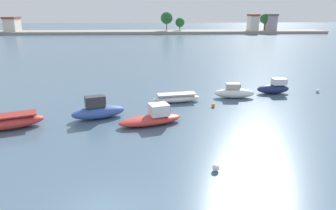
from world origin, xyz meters
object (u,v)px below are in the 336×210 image
moored_boat_3 (176,98)px  moored_boat_5 (274,88)px  mooring_buoy_0 (213,105)px  moored_boat_2 (152,118)px  moored_boat_4 (234,92)px  moored_boat_0 (9,122)px  mooring_buoy_2 (216,168)px  mooring_buoy_4 (318,91)px  moored_boat_1 (98,111)px

moored_boat_3 → moored_boat_5: bearing=4.3°
moored_boat_3 → mooring_buoy_0: (3.45, -1.89, -0.25)m
moored_boat_2 → moored_boat_4: moored_boat_2 is taller
moored_boat_4 → moored_boat_3: bearing=-165.0°
moored_boat_0 → mooring_buoy_2: 16.90m
mooring_buoy_4 → moored_boat_5: bearing=-178.5°
moored_boat_2 → mooring_buoy_4: bearing=7.8°
moored_boat_0 → moored_boat_4: 21.68m
moored_boat_2 → moored_boat_3: size_ratio=1.10×
moored_boat_5 → mooring_buoy_0: (-7.82, -4.62, -0.49)m
moored_boat_4 → mooring_buoy_0: moored_boat_4 is taller
moored_boat_2 → mooring_buoy_2: size_ratio=13.23×
moored_boat_3 → mooring_buoy_2: (1.25, -13.99, -0.22)m
mooring_buoy_0 → mooring_buoy_4: mooring_buoy_4 is taller
moored_boat_2 → moored_boat_3: (2.51, 6.15, -0.13)m
moored_boat_2 → mooring_buoy_0: size_ratio=15.37×
moored_boat_5 → mooring_buoy_0: moored_boat_5 is taller
moored_boat_4 → mooring_buoy_4: bearing=13.0°
moored_boat_3 → moored_boat_4: (6.31, 1.24, 0.17)m
moored_boat_0 → moored_boat_5: size_ratio=1.48×
mooring_buoy_4 → moored_boat_1: bearing=-162.7°
moored_boat_3 → moored_boat_2: bearing=-121.4°
moored_boat_3 → moored_boat_5: 11.60m
moored_boat_2 → mooring_buoy_2: 8.70m
moored_boat_5 → moored_boat_1: bearing=-160.4°
moored_boat_2 → moored_boat_5: size_ratio=1.52×
moored_boat_4 → mooring_buoy_2: (-5.06, -15.23, -0.39)m
moored_boat_0 → moored_boat_3: 15.38m
moored_boat_1 → moored_boat_2: size_ratio=0.86×
moored_boat_5 → mooring_buoy_4: 5.22m
mooring_buoy_0 → moored_boat_3: bearing=151.3°
moored_boat_0 → moored_boat_3: size_ratio=1.07×
moored_boat_1 → moored_boat_2: 4.99m
mooring_buoy_0 → mooring_buoy_2: (-2.20, -12.10, 0.03)m
moored_boat_0 → moored_boat_5: bearing=-1.2°
moored_boat_4 → mooring_buoy_2: bearing=-104.4°
moored_boat_2 → moored_boat_4: size_ratio=1.29×
moored_boat_2 → moored_boat_5: (13.77, 8.88, 0.12)m
moored_boat_4 → mooring_buoy_0: 4.26m
moored_boat_5 → mooring_buoy_4: size_ratio=8.88×
moored_boat_3 → moored_boat_4: moored_boat_4 is taller
moored_boat_3 → mooring_buoy_2: 14.05m
moored_boat_0 → mooring_buoy_4: bearing=-4.2°
mooring_buoy_0 → moored_boat_4: bearing=47.6°
moored_boat_3 → mooring_buoy_0: 3.95m
mooring_buoy_4 → mooring_buoy_2: bearing=-132.1°
moored_boat_2 → mooring_buoy_0: 7.33m
moored_boat_4 → mooring_buoy_2: moored_boat_4 is taller
moored_boat_3 → mooring_buoy_0: bearing=-38.0°
moored_boat_2 → moored_boat_5: 16.39m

